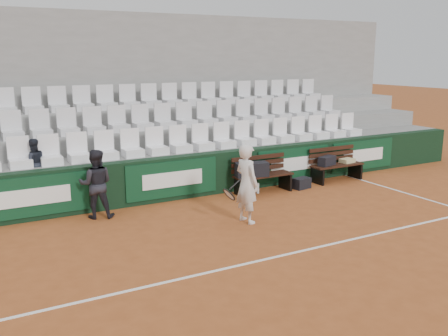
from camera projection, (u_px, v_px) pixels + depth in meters
ground at (276, 257)px, 8.23m from camera, size 80.00×80.00×0.00m
court_baseline at (276, 257)px, 8.23m from camera, size 18.00×0.06×0.01m
back_barrier at (180, 177)px, 11.56m from camera, size 18.00×0.34×1.00m
grandstand_tier_front at (167, 172)px, 12.07m from camera, size 18.00×0.95×1.00m
grandstand_tier_mid at (153, 156)px, 12.84m from camera, size 18.00×0.95×1.45m
grandstand_tier_back at (140, 142)px, 13.60m from camera, size 18.00×0.95×1.90m
grandstand_rear_wall at (131, 94)px, 13.86m from camera, size 18.00×0.30×4.40m
seat_row_front at (169, 140)px, 11.74m from camera, size 11.90×0.44×0.63m
seat_row_mid at (154, 117)px, 12.46m from camera, size 11.90×0.44×0.63m
seat_row_back at (140, 96)px, 13.17m from camera, size 11.90×0.44×0.63m
bench_left at (263, 183)px, 12.09m from camera, size 1.50×0.56×0.45m
bench_right at (337, 173)px, 13.22m from camera, size 1.50×0.56×0.45m
sports_bag_left at (252, 169)px, 11.83m from camera, size 0.83×0.51×0.33m
sports_bag_right at (327, 161)px, 13.01m from camera, size 0.57×0.39×0.24m
towel at (347, 161)px, 13.37m from camera, size 0.42×0.33×0.11m
sports_bag_ground at (302, 183)px, 12.47m from camera, size 0.48×0.34×0.27m
water_bottle_near at (258, 188)px, 12.05m from camera, size 0.07×0.07×0.25m
water_bottle_far at (300, 183)px, 12.53m from camera, size 0.07×0.07×0.25m
tennis_player at (247, 184)px, 9.81m from camera, size 0.73×0.63×1.58m
ball_kid at (96, 184)px, 10.11m from camera, size 0.83×0.74×1.42m
spectator_c at (32, 142)px, 10.31m from camera, size 0.51×0.40×1.03m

